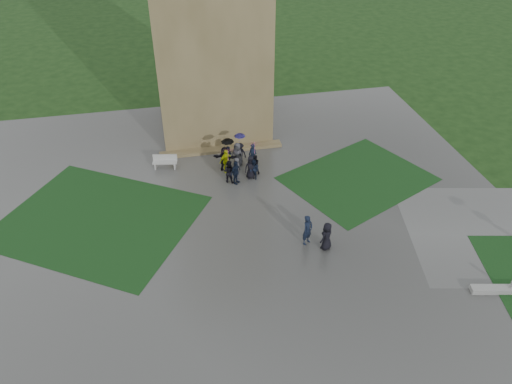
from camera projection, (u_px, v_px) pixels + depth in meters
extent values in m
plane|color=black|center=(249.00, 244.00, 28.32)|extent=(120.00, 120.00, 0.00)
cube|color=#3C3C39|center=(243.00, 222.00, 29.91)|extent=(34.00, 34.00, 0.02)
cube|color=black|center=(98.00, 220.00, 30.08)|extent=(14.10, 13.46, 0.01)
cube|color=black|center=(358.00, 179.00, 33.72)|extent=(11.12, 10.15, 0.01)
cube|color=brown|center=(207.00, 9.00, 35.09)|extent=(8.00, 8.00, 18.00)
cube|color=brown|center=(221.00, 149.00, 36.71)|extent=(9.00, 0.80, 0.22)
cylinder|color=gray|center=(512.00, 285.00, 25.08)|extent=(0.20, 0.20, 0.90)
cube|color=#AAAAA6|center=(165.00, 162.00, 34.52)|extent=(1.74, 0.80, 0.07)
cube|color=#AAAAA6|center=(156.00, 166.00, 34.66)|extent=(0.17, 0.46, 0.47)
cube|color=#AAAAA6|center=(175.00, 165.00, 34.68)|extent=(0.17, 0.46, 0.47)
cube|color=#AAAAA6|center=(165.00, 157.00, 34.57)|extent=(1.66, 0.36, 0.45)
imported|color=black|center=(255.00, 165.00, 33.84)|extent=(0.71, 0.43, 1.44)
imported|color=black|center=(253.00, 156.00, 34.42)|extent=(0.76, 0.79, 1.82)
imported|color=black|center=(240.00, 153.00, 35.07)|extent=(1.06, 1.02, 1.51)
imported|color=#3F3E43|center=(237.00, 154.00, 34.61)|extent=(1.05, 1.02, 1.78)
imported|color=black|center=(228.00, 157.00, 34.41)|extent=(1.00, 1.13, 1.67)
imported|color=black|center=(225.00, 159.00, 34.15)|extent=(1.75, 1.06, 1.78)
imported|color=#B2C20B|center=(226.00, 161.00, 33.94)|extent=(1.17, 0.97, 1.74)
imported|color=black|center=(229.00, 171.00, 32.97)|extent=(0.91, 0.77, 1.63)
imported|color=black|center=(236.00, 172.00, 32.83)|extent=(1.10, 1.09, 1.68)
imported|color=#3F3E43|center=(238.00, 169.00, 33.16)|extent=(0.47, 0.66, 1.70)
imported|color=black|center=(251.00, 167.00, 33.37)|extent=(0.81, 0.57, 1.64)
imported|color=black|center=(254.00, 170.00, 33.31)|extent=(0.78, 0.81, 1.47)
imported|color=#E05C99|center=(255.00, 148.00, 33.09)|extent=(0.97, 0.97, 0.89)
imported|color=#39338D|center=(240.00, 138.00, 34.37)|extent=(0.74, 0.74, 0.65)
imported|color=black|center=(228.00, 143.00, 33.78)|extent=(0.84, 0.84, 0.74)
imported|color=#E05C99|center=(228.00, 155.00, 32.24)|extent=(0.95, 0.95, 0.87)
imported|color=black|center=(308.00, 230.00, 27.84)|extent=(0.82, 0.77, 1.89)
imported|color=black|center=(327.00, 236.00, 27.52)|extent=(1.02, 0.96, 1.73)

